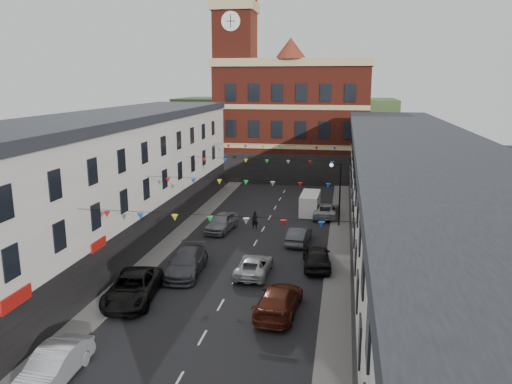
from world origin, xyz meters
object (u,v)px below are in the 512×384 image
Objects in this scene: car_left_e at (222,222)px; car_right_d at (317,257)px; car_left_c at (133,288)px; street_lamp at (337,186)px; car_right_c at (279,300)px; car_right_f at (326,210)px; car_right_e at (299,235)px; moving_car at (254,266)px; car_left_b at (54,366)px; white_van at (310,203)px; car_left_d at (186,263)px; pedestrian at (255,220)px.

car_right_d is (8.98, -7.59, 0.01)m from car_left_e.
street_lamp is at bearing 48.78° from car_left_c.
car_right_c is (7.20, -15.26, -0.02)m from car_left_e.
car_right_e is at bearing 78.52° from car_right_f.
moving_car is at bearing 77.29° from car_right_e.
car_right_d is at bearing 55.61° from car_left_b.
car_left_c is 24.58m from white_van.
car_right_e is at bearing -77.31° from car_right_d.
car_left_d is at bearing 11.30° from car_right_d.
pedestrian is (2.84, 1.12, 0.01)m from car_left_e.
car_left_c is 15.25m from car_left_e.
street_lamp is 1.29× the size of white_van.
car_left_e is (1.90, 23.77, 0.03)m from car_left_b.
street_lamp reaches higher than moving_car.
car_right_e is 0.93× the size of white_van.
pedestrian is at bearing -79.78° from moving_car.
car_left_c is 8.56m from moving_car.
car_left_b is at bearing -98.99° from pedestrian.
street_lamp is 3.63× the size of pedestrian.
pedestrian is at bearing 65.88° from car_left_c.
car_left_b is 2.86× the size of pedestrian.
car_left_b is at bearing -97.85° from car_left_c.
moving_car is at bearing 31.51° from car_left_c.
car_left_b is 1.02× the size of white_van.
car_right_e is at bearing 44.78° from car_left_d.
car_right_e is 8.82m from car_right_f.
street_lamp is 4.61m from car_right_f.
car_left_b is at bearing 50.20° from car_right_d.
street_lamp is 1.06× the size of car_left_d.
car_right_c is at bearing -8.66° from car_left_c.
white_van reaches higher than car_left_d.
car_right_c is (-2.95, -18.42, -3.11)m from street_lamp.
car_left_b is 15.55m from moving_car.
car_right_f is (11.00, 21.44, -0.12)m from car_left_c.
white_van is 2.81× the size of pedestrian.
street_lamp is 1.10× the size of car_right_c.
car_right_c is (9.10, 8.51, 0.02)m from car_left_b.
car_right_c is at bearing 114.51° from moving_car.
car_right_f is at bearing -90.90° from car_right_c.
car_left_b is at bearing -101.53° from car_left_d.
car_left_e is (1.90, 15.13, -0.01)m from car_left_c.
car_right_c reaches higher than car_left_b.
pedestrian is (-6.26, -5.19, 0.12)m from car_right_f.
car_left_d reaches higher than car_left_b.
moving_car is 2.88× the size of pedestrian.
pedestrian is at bearing -70.97° from car_right_c.
car_left_b reaches higher than moving_car.
car_right_d is at bearing -53.04° from pedestrian.
pedestrian is at bearing -123.59° from white_van.
car_left_e is at bearing 35.72° from car_right_f.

